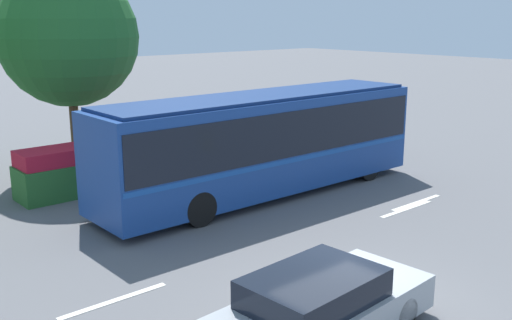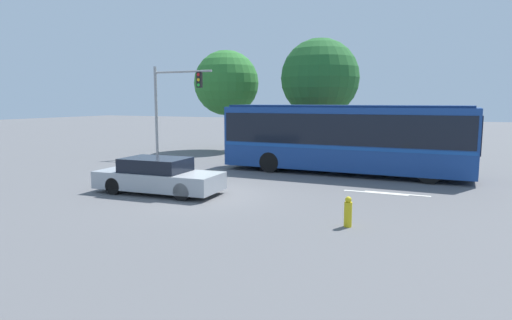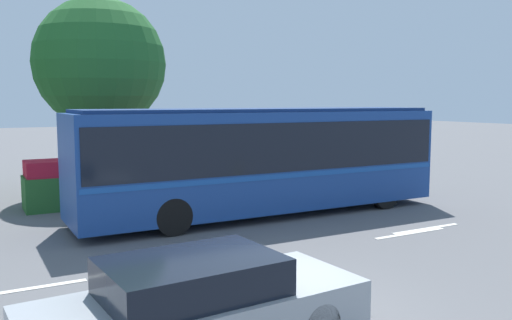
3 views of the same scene
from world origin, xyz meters
name	(u,v)px [view 2 (image 2 of 3)]	position (x,y,z in m)	size (l,w,h in m)	color
ground_plane	(202,194)	(0.00, 0.00, 0.00)	(140.00, 140.00, 0.00)	#5B5B5E
city_bus	(344,135)	(3.68, 6.93, 1.87)	(11.66, 2.60, 3.29)	navy
sedan_foreground	(158,176)	(-1.63, -0.50, 0.64)	(4.92, 2.16, 1.34)	#9EA3A8
traffic_light_pole	(170,98)	(-7.45, 8.48, 3.65)	(4.10, 0.24, 5.57)	gray
flowering_hedge	(310,147)	(0.68, 10.98, 0.79)	(7.00, 1.36, 1.60)	#286028
street_tree_left	(226,83)	(-6.29, 13.59, 4.72)	(4.51, 4.51, 6.99)	brown
street_tree_centre	(320,78)	(0.37, 13.87, 4.94)	(5.02, 5.02, 7.46)	brown
fire_hydrant	(348,212)	(5.97, -2.03, 0.41)	(0.22, 0.22, 0.86)	gold
lane_stripe_near	(397,194)	(6.66, 3.11, 0.01)	(2.40, 0.16, 0.01)	silver
lane_stripe_mid	(173,174)	(-3.62, 3.29, 0.01)	(2.40, 0.16, 0.01)	silver
lane_stripe_far	(376,193)	(5.90, 2.94, 0.01)	(2.40, 0.16, 0.01)	silver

